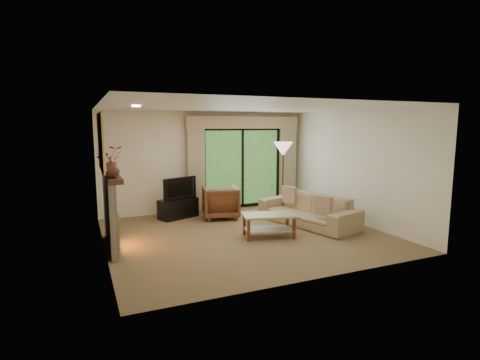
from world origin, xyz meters
name	(u,v)px	position (x,y,z in m)	size (l,w,h in m)	color
floor	(246,234)	(0.00, 0.00, 0.00)	(5.50, 5.50, 0.00)	olive
ceiling	(246,107)	(0.00, 0.00, 2.60)	(5.50, 5.50, 0.00)	white
wall_back	(207,162)	(0.00, 2.50, 1.30)	(5.00, 5.00, 0.00)	white
wall_front	(318,192)	(0.00, -2.50, 1.30)	(5.00, 5.00, 0.00)	white
wall_left	(102,180)	(-2.75, 0.00, 1.30)	(5.00, 5.00, 0.00)	white
wall_right	(354,166)	(2.75, 0.00, 1.30)	(5.00, 5.00, 0.00)	white
fireplace	(110,211)	(-2.63, 0.20, 0.69)	(0.24, 1.70, 1.37)	gray
mirror	(101,142)	(-2.71, 0.20, 1.95)	(0.07, 1.45, 1.02)	gold
sliding_door	(242,168)	(1.00, 2.45, 1.10)	(2.26, 0.10, 2.16)	black
curtain_left	(196,166)	(-0.35, 2.34, 1.20)	(0.45, 0.18, 2.35)	tan
curtain_right	(287,162)	(2.35, 2.34, 1.20)	(0.45, 0.18, 2.35)	tan
cornice	(244,123)	(1.00, 2.36, 2.32)	(3.20, 0.24, 0.32)	tan
media_console	(178,208)	(-0.93, 1.95, 0.24)	(0.94, 0.42, 0.47)	black
tv	(178,188)	(-0.93, 1.95, 0.74)	(0.93, 0.12, 0.54)	black
armchair	(220,202)	(0.02, 1.53, 0.39)	(0.83, 0.86, 0.78)	brown
sofa	(308,210)	(1.61, 0.14, 0.34)	(2.35, 0.92, 0.69)	tan
pillow_near	(323,206)	(1.53, -0.54, 0.58)	(0.11, 0.41, 0.41)	brown
pillow_far	(289,195)	(1.53, 0.82, 0.58)	(0.11, 0.41, 0.41)	brown
coffee_table	(269,226)	(0.35, -0.34, 0.23)	(1.04, 0.57, 0.47)	tan
floor_lamp	(283,177)	(1.71, 1.47, 0.91)	(0.49, 0.49, 1.83)	beige
vase	(111,169)	(-2.61, -0.32, 1.51)	(0.27, 0.27, 0.29)	#46281D
branches	(109,160)	(-2.61, 0.09, 1.63)	(0.46, 0.40, 0.51)	#B43519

